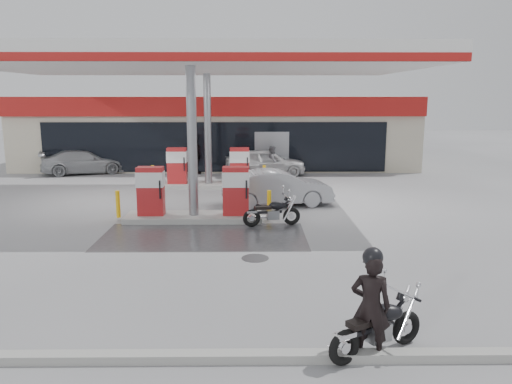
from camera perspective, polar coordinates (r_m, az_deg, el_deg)
ground at (r=14.84m, az=-7.95°, el=-5.07°), size 90.00×90.00×0.00m
wet_patch at (r=14.78m, az=-6.02°, el=-5.08°), size 6.00×3.00×0.00m
drain_cover at (r=12.81m, az=-0.10°, el=-7.56°), size 0.70×0.70×0.01m
kerb at (r=8.40m, az=-14.24°, el=-17.86°), size 28.00×0.25×0.15m
store_building at (r=30.20m, az=-4.23°, el=7.06°), size 22.00×8.22×4.00m
canopy at (r=19.27m, az=-6.46°, el=14.49°), size 16.00×10.02×5.51m
pump_island_near at (r=16.59m, az=-7.15°, el=-0.80°), size 5.14×1.30×1.78m
pump_island_far at (r=22.47m, az=-5.45°, el=2.34°), size 5.14×1.30×1.78m
main_motorcycle at (r=8.47m, az=13.80°, el=-14.88°), size 1.72×1.08×0.98m
biker_main at (r=8.17m, az=12.96°, el=-12.62°), size 0.69×0.53×1.70m
parked_motorcycle at (r=15.79m, az=1.93°, el=-2.38°), size 1.86×0.71×0.96m
sedan_white at (r=25.57m, az=1.05°, el=3.43°), size 4.31×2.19×1.40m
attendant at (r=25.18m, az=1.92°, el=3.51°), size 0.74×0.87×1.59m
hatchback_silver at (r=18.68m, az=2.47°, el=0.48°), size 4.25×2.08×1.34m
parked_car_left at (r=27.79m, az=-19.05°, el=3.28°), size 4.66×3.10×1.25m
biker_walking at (r=26.28m, az=-7.00°, el=4.19°), size 1.21×1.10×1.98m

